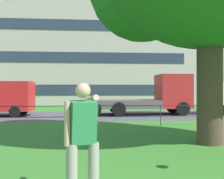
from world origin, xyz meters
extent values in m
cube|color=#4C4C51|center=(0.00, 19.79, 0.00)|extent=(80.00, 7.00, 0.01)
cylinder|color=#232328|center=(0.00, 14.26, 0.50)|extent=(0.04, 0.04, 1.00)
cylinder|color=#232328|center=(4.13, 14.26, 0.50)|extent=(0.04, 0.04, 1.00)
cylinder|color=#232328|center=(0.00, 14.26, 0.45)|extent=(33.02, 0.03, 0.03)
cylinder|color=#232328|center=(0.00, 14.26, 0.95)|extent=(33.02, 0.03, 0.03)
cylinder|color=#4C3828|center=(4.52, 9.86, 2.01)|extent=(0.78, 0.78, 4.01)
cylinder|color=gray|center=(0.53, 5.52, 0.46)|extent=(0.16, 0.16, 0.92)
cylinder|color=gray|center=(0.83, 5.62, 0.46)|extent=(0.16, 0.16, 0.92)
cube|color=#2D7F4C|center=(0.68, 5.57, 1.22)|extent=(0.43, 0.39, 0.63)
sphere|color=tan|center=(0.68, 5.57, 1.67)|extent=(0.22, 0.22, 0.22)
cylinder|color=tan|center=(0.78, 5.92, 1.52)|extent=(0.27, 0.62, 0.18)
cylinder|color=tan|center=(0.46, 5.50, 1.21)|extent=(0.09, 0.09, 0.62)
cube|color=#283342|center=(-3.44, 19.82, 1.62)|extent=(0.18, 1.67, 0.76)
cylinder|color=black|center=(-3.70, 20.77, 0.34)|extent=(0.69, 0.27, 0.68)
cylinder|color=black|center=(-3.78, 18.91, 0.34)|extent=(0.69, 0.27, 0.68)
cube|color=#B22323|center=(6.59, 20.13, 1.60)|extent=(2.11, 2.31, 2.30)
cube|color=#283342|center=(7.48, 20.14, 1.94)|extent=(0.13, 1.84, 0.87)
cube|color=#56514C|center=(2.94, 20.12, 0.73)|extent=(5.21, 2.32, 0.56)
cylinder|color=black|center=(6.90, 21.19, 0.45)|extent=(0.90, 0.30, 0.90)
cylinder|color=black|center=(6.91, 19.08, 0.45)|extent=(0.90, 0.30, 0.90)
cylinder|color=black|center=(2.68, 21.17, 0.45)|extent=(0.90, 0.30, 0.90)
cylinder|color=black|center=(2.68, 19.06, 0.45)|extent=(0.90, 0.30, 0.90)
cylinder|color=black|center=(1.12, 21.17, 0.45)|extent=(0.90, 0.30, 0.90)
cylinder|color=black|center=(1.12, 19.05, 0.45)|extent=(0.90, 0.30, 0.90)
cylinder|color=black|center=(9.74, 21.02, 0.34)|extent=(0.69, 0.26, 0.68)
cylinder|color=black|center=(9.68, 19.16, 0.34)|extent=(0.69, 0.26, 0.68)
cube|color=#ADA393|center=(-3.64, 37.09, 6.82)|extent=(34.98, 13.40, 13.64)
cube|color=#283342|center=(-3.64, 30.36, 1.70)|extent=(29.38, 0.06, 1.10)
cube|color=#283342|center=(-3.64, 30.36, 5.11)|extent=(29.38, 0.06, 1.10)
cube|color=#283342|center=(-3.64, 30.36, 8.52)|extent=(29.38, 0.06, 1.10)
camera|label=1|loc=(0.76, 1.68, 1.68)|focal=43.68mm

